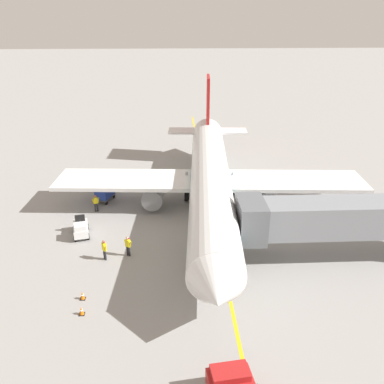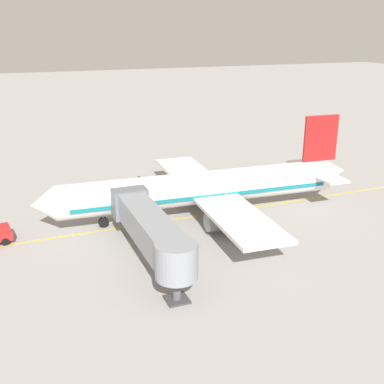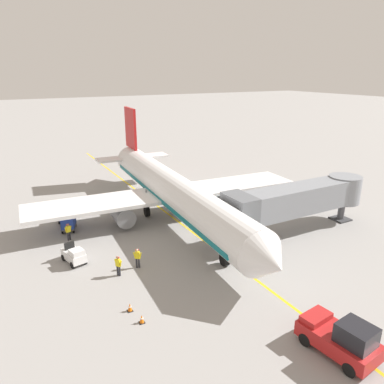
{
  "view_description": "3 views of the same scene",
  "coord_description": "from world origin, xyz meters",
  "px_view_note": "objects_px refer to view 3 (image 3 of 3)",
  "views": [
    {
      "loc": [
        3.61,
        34.29,
        17.65
      ],
      "look_at": [
        2.0,
        0.75,
        2.79
      ],
      "focal_mm": 37.89,
      "sensor_mm": 36.0,
      "label": 1
    },
    {
      "loc": [
        -45.96,
        18.62,
        20.29
      ],
      "look_at": [
        0.54,
        -0.29,
        2.78
      ],
      "focal_mm": 44.04,
      "sensor_mm": 36.0,
      "label": 2
    },
    {
      "loc": [
        16.58,
        32.65,
        15.45
      ],
      "look_at": [
        -2.06,
        -1.09,
        2.82
      ],
      "focal_mm": 34.86,
      "sensor_mm": 36.0,
      "label": 3
    }
  ],
  "objects_px": {
    "pushback_tractor": "(341,338)",
    "safety_cone_nose_right": "(142,319)",
    "ground_crew_wing_walker": "(118,265)",
    "baggage_cart_second_in_train": "(65,213)",
    "safety_cone_nose_left": "(130,307)",
    "baggage_tug_lead": "(74,255)",
    "parked_airliner": "(172,191)",
    "baggage_cart_front": "(68,221)",
    "jet_bridge": "(298,199)",
    "ground_crew_loader": "(137,257)",
    "ground_crew_marshaller": "(68,231)"
  },
  "relations": [
    {
      "from": "pushback_tractor",
      "to": "safety_cone_nose_right",
      "type": "bearing_deg",
      "value": -42.26
    },
    {
      "from": "ground_crew_wing_walker",
      "to": "baggage_cart_second_in_train",
      "type": "bearing_deg",
      "value": -84.1
    },
    {
      "from": "baggage_cart_second_in_train",
      "to": "safety_cone_nose_left",
      "type": "height_order",
      "value": "baggage_cart_second_in_train"
    },
    {
      "from": "baggage_tug_lead",
      "to": "baggage_cart_second_in_train",
      "type": "distance_m",
      "value": 9.92
    },
    {
      "from": "parked_airliner",
      "to": "baggage_cart_front",
      "type": "height_order",
      "value": "parked_airliner"
    },
    {
      "from": "jet_bridge",
      "to": "safety_cone_nose_right",
      "type": "distance_m",
      "value": 19.99
    },
    {
      "from": "baggage_cart_second_in_train",
      "to": "safety_cone_nose_right",
      "type": "xyz_separation_m",
      "value": [
        -0.85,
        19.97,
        -0.66
      ]
    },
    {
      "from": "baggage_cart_front",
      "to": "pushback_tractor",
      "type": "bearing_deg",
      "value": 111.33
    },
    {
      "from": "ground_crew_loader",
      "to": "ground_crew_marshaller",
      "type": "height_order",
      "value": "same"
    },
    {
      "from": "baggage_tug_lead",
      "to": "safety_cone_nose_left",
      "type": "xyz_separation_m",
      "value": [
        -1.79,
        8.59,
        -0.42
      ]
    },
    {
      "from": "ground_crew_wing_walker",
      "to": "ground_crew_marshaller",
      "type": "distance_m",
      "value": 8.8
    },
    {
      "from": "safety_cone_nose_right",
      "to": "jet_bridge",
      "type": "bearing_deg",
      "value": -162.67
    },
    {
      "from": "baggage_cart_front",
      "to": "safety_cone_nose_right",
      "type": "xyz_separation_m",
      "value": [
        -1.03,
        17.26,
        -0.66
      ]
    },
    {
      "from": "baggage_cart_front",
      "to": "ground_crew_marshaller",
      "type": "distance_m",
      "value": 2.44
    },
    {
      "from": "parked_airliner",
      "to": "baggage_tug_lead",
      "type": "distance_m",
      "value": 12.8
    },
    {
      "from": "jet_bridge",
      "to": "safety_cone_nose_left",
      "type": "bearing_deg",
      "value": 12.81
    },
    {
      "from": "baggage_tug_lead",
      "to": "safety_cone_nose_left",
      "type": "height_order",
      "value": "baggage_tug_lead"
    },
    {
      "from": "baggage_tug_lead",
      "to": "ground_crew_loader",
      "type": "height_order",
      "value": "ground_crew_loader"
    },
    {
      "from": "ground_crew_marshaller",
      "to": "baggage_tug_lead",
      "type": "bearing_deg",
      "value": 83.93
    },
    {
      "from": "pushback_tractor",
      "to": "baggage_tug_lead",
      "type": "xyz_separation_m",
      "value": [
        10.87,
        -18.16,
        -0.39
      ]
    },
    {
      "from": "jet_bridge",
      "to": "baggage_cart_second_in_train",
      "type": "relative_size",
      "value": 5.48
    },
    {
      "from": "parked_airliner",
      "to": "baggage_cart_front",
      "type": "distance_m",
      "value": 11.0
    },
    {
      "from": "baggage_tug_lead",
      "to": "jet_bridge",
      "type": "bearing_deg",
      "value": 168.49
    },
    {
      "from": "baggage_tug_lead",
      "to": "safety_cone_nose_right",
      "type": "xyz_separation_m",
      "value": [
        -2.03,
        10.13,
        -0.42
      ]
    },
    {
      "from": "parked_airliner",
      "to": "safety_cone_nose_left",
      "type": "distance_m",
      "value": 16.93
    },
    {
      "from": "ground_crew_loader",
      "to": "safety_cone_nose_right",
      "type": "height_order",
      "value": "ground_crew_loader"
    },
    {
      "from": "baggage_tug_lead",
      "to": "baggage_cart_second_in_train",
      "type": "height_order",
      "value": "baggage_tug_lead"
    },
    {
      "from": "baggage_tug_lead",
      "to": "ground_crew_loader",
      "type": "bearing_deg",
      "value": 142.43
    },
    {
      "from": "baggage_cart_front",
      "to": "safety_cone_nose_right",
      "type": "relative_size",
      "value": 5.03
    },
    {
      "from": "baggage_cart_front",
      "to": "baggage_cart_second_in_train",
      "type": "xyz_separation_m",
      "value": [
        -0.18,
        -2.71,
        0.0
      ]
    },
    {
      "from": "pushback_tractor",
      "to": "ground_crew_wing_walker",
      "type": "distance_m",
      "value": 16.57
    },
    {
      "from": "ground_crew_loader",
      "to": "safety_cone_nose_right",
      "type": "distance_m",
      "value": 7.19
    },
    {
      "from": "safety_cone_nose_left",
      "to": "safety_cone_nose_right",
      "type": "height_order",
      "value": "same"
    },
    {
      "from": "parked_airliner",
      "to": "jet_bridge",
      "type": "distance_m",
      "value": 13.1
    },
    {
      "from": "baggage_tug_lead",
      "to": "baggage_cart_front",
      "type": "bearing_deg",
      "value": -97.95
    },
    {
      "from": "pushback_tractor",
      "to": "safety_cone_nose_right",
      "type": "relative_size",
      "value": 7.87
    },
    {
      "from": "parked_airliner",
      "to": "baggage_cart_second_in_train",
      "type": "distance_m",
      "value": 11.68
    },
    {
      "from": "jet_bridge",
      "to": "safety_cone_nose_right",
      "type": "relative_size",
      "value": 27.55
    },
    {
      "from": "pushback_tractor",
      "to": "jet_bridge",
      "type": "bearing_deg",
      "value": -125.71
    },
    {
      "from": "jet_bridge",
      "to": "parked_airliner",
      "type": "bearing_deg",
      "value": -44.57
    },
    {
      "from": "baggage_tug_lead",
      "to": "safety_cone_nose_right",
      "type": "relative_size",
      "value": 4.58
    },
    {
      "from": "ground_crew_wing_walker",
      "to": "ground_crew_loader",
      "type": "relative_size",
      "value": 1.0
    },
    {
      "from": "safety_cone_nose_left",
      "to": "safety_cone_nose_right",
      "type": "distance_m",
      "value": 1.56
    },
    {
      "from": "ground_crew_wing_walker",
      "to": "ground_crew_marshaller",
      "type": "relative_size",
      "value": 1.0
    },
    {
      "from": "pushback_tractor",
      "to": "baggage_cart_front",
      "type": "bearing_deg",
      "value": -68.67
    },
    {
      "from": "parked_airliner",
      "to": "ground_crew_loader",
      "type": "distance_m",
      "value": 11.2
    },
    {
      "from": "jet_bridge",
      "to": "ground_crew_wing_walker",
      "type": "relative_size",
      "value": 9.62
    },
    {
      "from": "parked_airliner",
      "to": "baggage_tug_lead",
      "type": "xyz_separation_m",
      "value": [
        11.54,
        4.94,
        -2.47
      ]
    },
    {
      "from": "baggage_cart_front",
      "to": "ground_crew_wing_walker",
      "type": "bearing_deg",
      "value": 98.3
    },
    {
      "from": "baggage_cart_second_in_train",
      "to": "ground_crew_marshaller",
      "type": "relative_size",
      "value": 1.76
    }
  ]
}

